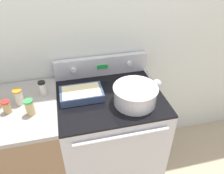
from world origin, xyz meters
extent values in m
cube|color=silver|center=(0.00, 0.70, 1.25)|extent=(8.00, 0.05, 2.50)
cube|color=#BCBCC1|center=(0.00, 0.33, 0.44)|extent=(0.78, 0.66, 0.89)
cube|color=black|center=(0.00, 0.33, 0.90)|extent=(0.78, 0.66, 0.02)
cylinder|color=silver|center=(0.00, -0.02, 0.83)|extent=(0.64, 0.02, 0.02)
cube|color=#BCBCC1|center=(0.00, 0.64, 0.99)|extent=(0.78, 0.05, 0.17)
cylinder|color=white|center=(-0.23, 0.60, 1.00)|extent=(0.04, 0.02, 0.04)
cylinder|color=white|center=(0.23, 0.60, 1.00)|extent=(0.04, 0.02, 0.04)
cube|color=green|center=(0.00, 0.61, 1.00)|extent=(0.09, 0.01, 0.03)
cube|color=#896B4C|center=(-0.66, 0.33, 0.44)|extent=(0.55, 0.66, 0.89)
cube|color=gray|center=(-0.66, 0.33, 0.90)|extent=(0.55, 0.66, 0.03)
cylinder|color=silver|center=(0.15, 0.21, 0.97)|extent=(0.30, 0.30, 0.13)
torus|color=silver|center=(0.15, 0.21, 1.04)|extent=(0.31, 0.31, 0.01)
cylinder|color=beige|center=(0.15, 0.21, 1.02)|extent=(0.27, 0.27, 0.02)
cube|color=#38476B|center=(-0.21, 0.36, 0.94)|extent=(0.31, 0.20, 0.06)
cube|color=beige|center=(-0.21, 0.36, 0.95)|extent=(0.27, 0.17, 0.03)
cylinder|color=#B7B7B7|center=(0.37, 0.49, 0.91)|extent=(0.01, 0.29, 0.01)
sphere|color=#B7B7B7|center=(0.37, 0.34, 0.94)|extent=(0.07, 0.07, 0.07)
cylinder|color=beige|center=(-0.48, 0.44, 0.97)|extent=(0.05, 0.05, 0.10)
cylinder|color=black|center=(-0.48, 0.44, 1.02)|extent=(0.05, 0.05, 0.01)
cylinder|color=tan|center=(-0.55, 0.24, 0.97)|extent=(0.06, 0.06, 0.10)
cylinder|color=green|center=(-0.55, 0.24, 1.03)|extent=(0.06, 0.06, 0.01)
cylinder|color=beige|center=(-0.64, 0.37, 0.97)|extent=(0.06, 0.06, 0.10)
cylinder|color=orange|center=(-0.64, 0.37, 1.03)|extent=(0.06, 0.06, 0.01)
cylinder|color=tan|center=(-0.71, 0.29, 0.96)|extent=(0.05, 0.05, 0.08)
cylinder|color=red|center=(-0.71, 0.29, 1.00)|extent=(0.05, 0.05, 0.01)
camera|label=1|loc=(-0.29, -0.94, 1.90)|focal=35.00mm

